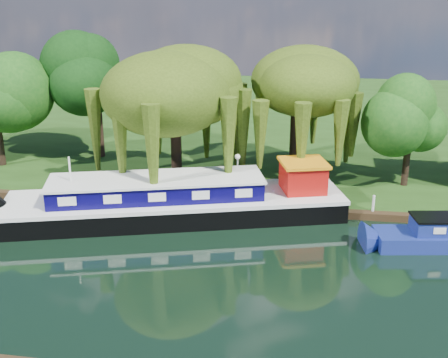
# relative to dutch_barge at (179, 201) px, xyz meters

# --- Properties ---
(ground) EXTENTS (120.00, 120.00, 0.00)m
(ground) POSITION_rel_dutch_barge_xyz_m (2.54, -6.67, -1.05)
(ground) COLOR black
(far_bank) EXTENTS (120.00, 52.00, 0.45)m
(far_bank) POSITION_rel_dutch_barge_xyz_m (2.54, 27.33, -0.82)
(far_bank) COLOR #1B370F
(far_bank) RESTS_ON ground
(dutch_barge) EXTENTS (20.53, 9.99, 4.24)m
(dutch_barge) POSITION_rel_dutch_barge_xyz_m (0.00, 0.00, 0.00)
(dutch_barge) COLOR black
(dutch_barge) RESTS_ON ground
(willow_left) EXTENTS (7.35, 7.35, 8.80)m
(willow_left) POSITION_rel_dutch_barge_xyz_m (-1.06, 4.07, 5.79)
(willow_left) COLOR black
(willow_left) RESTS_ON far_bank
(willow_right) EXTENTS (6.68, 6.68, 8.14)m
(willow_right) POSITION_rel_dutch_barge_xyz_m (6.56, 7.52, 5.34)
(willow_right) COLOR black
(willow_right) RESTS_ON far_bank
(tree_far_mid) EXTENTS (5.40, 5.40, 8.84)m
(tree_far_mid) POSITION_rel_dutch_barge_xyz_m (-8.70, 10.17, 5.49)
(tree_far_mid) COLOR black
(tree_far_mid) RESTS_ON far_bank
(tree_far_right) EXTENTS (3.94, 3.94, 6.45)m
(tree_far_right) POSITION_rel_dutch_barge_xyz_m (14.06, 6.84, 3.85)
(tree_far_right) COLOR black
(tree_far_right) RESTS_ON far_bank
(lamppost) EXTENTS (0.36, 0.36, 2.56)m
(lamppost) POSITION_rel_dutch_barge_xyz_m (3.04, 3.83, 1.37)
(lamppost) COLOR silver
(lamppost) RESTS_ON far_bank
(mooring_posts) EXTENTS (19.16, 0.16, 1.00)m
(mooring_posts) POSITION_rel_dutch_barge_xyz_m (2.04, 1.73, -0.10)
(mooring_posts) COLOR silver
(mooring_posts) RESTS_ON far_bank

